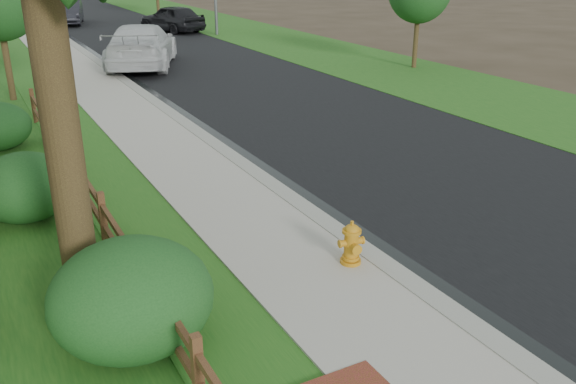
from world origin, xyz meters
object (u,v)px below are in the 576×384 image
ranch_fence (89,195)px  dark_car_mid (172,18)px  fire_hydrant (351,244)px  white_suv (142,46)px

ranch_fence → dark_car_mid: 29.84m
dark_car_mid → fire_hydrant: bearing=58.7°
fire_hydrant → ranch_fence: bearing=132.0°
ranch_fence → fire_hydrant: (3.50, -3.89, -0.16)m
white_suv → dark_car_mid: 12.66m
ranch_fence → fire_hydrant: ranch_fence is taller
white_suv → dark_car_mid: (5.20, 11.54, -0.12)m
ranch_fence → dark_car_mid: size_ratio=3.41×
ranch_fence → fire_hydrant: size_ratio=21.86×
ranch_fence → white_suv: bearing=71.0°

